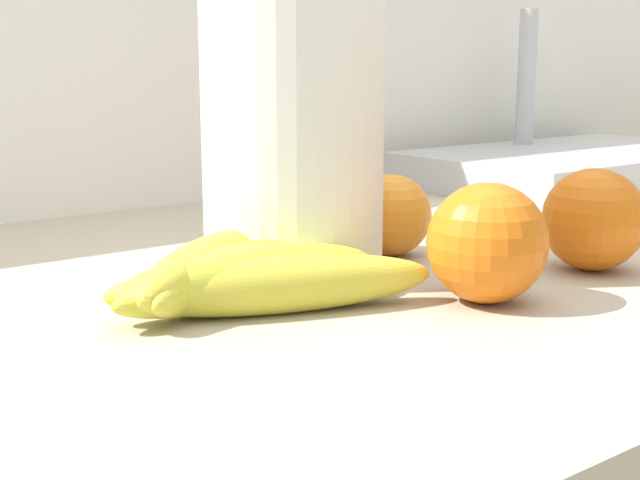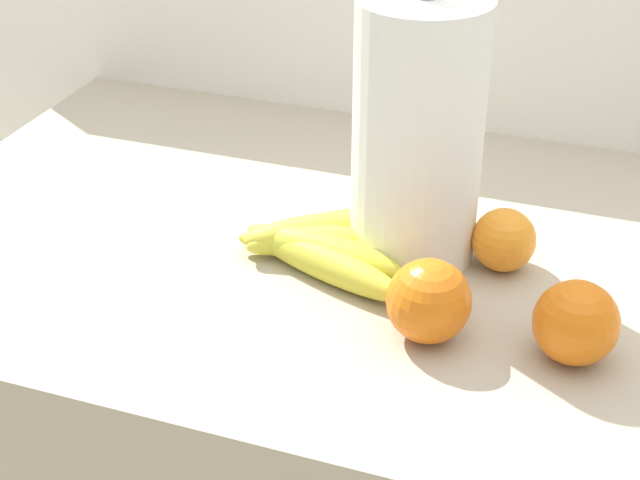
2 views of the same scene
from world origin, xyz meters
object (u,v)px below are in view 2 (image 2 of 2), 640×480
Objects in this scene: banana_bunch at (326,245)px; paper_towel_roll at (418,133)px; orange_right at (429,301)px; orange_far_right at (504,239)px; orange_back_left at (576,323)px.

paper_towel_roll is (0.08, 0.05, 0.12)m from banana_bunch.
orange_right is 1.20× the size of orange_far_right.
orange_back_left is (0.26, -0.08, 0.02)m from banana_bunch.
banana_bunch is 0.16m from orange_right.
orange_back_left is 0.98× the size of orange_right.
banana_bunch is 2.74× the size of orange_right.
orange_right is at bearing -107.14° from orange_far_right.
orange_far_right is at bearing 16.25° from banana_bunch.
banana_bunch is at bearing -163.75° from orange_far_right.
orange_far_right is (0.04, 0.14, -0.01)m from orange_right.
orange_back_left is 0.24m from paper_towel_roll.
orange_back_left is at bearing -35.40° from paper_towel_roll.
orange_right is at bearing -35.21° from banana_bunch.
orange_right is at bearing -69.82° from paper_towel_roll.
orange_far_right is at bearing 72.86° from orange_right.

